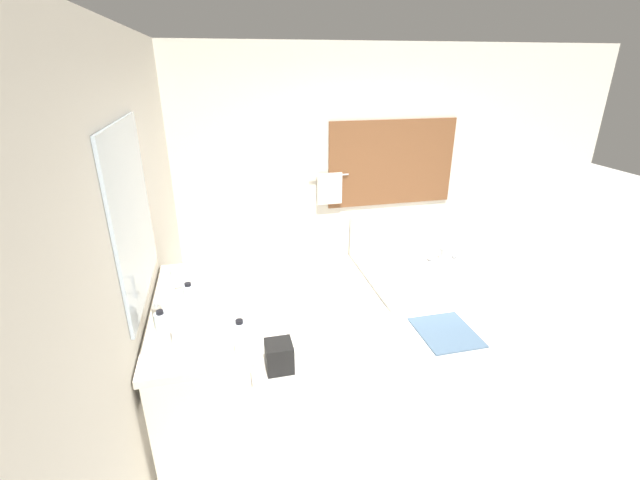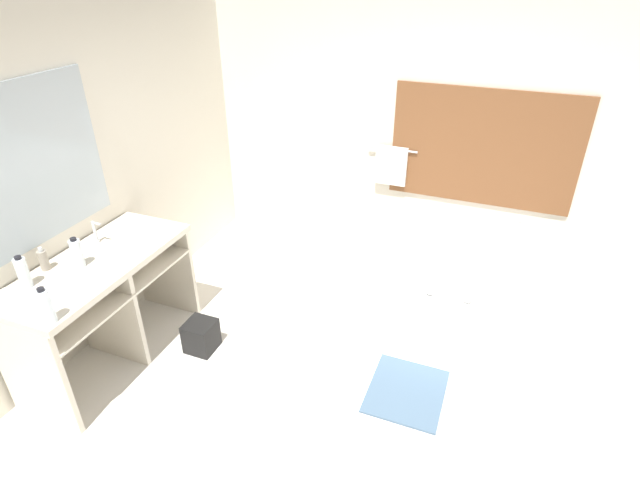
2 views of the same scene
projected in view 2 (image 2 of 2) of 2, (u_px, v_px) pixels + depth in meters
ground_plane at (348, 397)px, 3.66m from camera, size 16.00×16.00×0.00m
wall_back_with_blinds at (428, 132)px, 4.79m from camera, size 7.40×0.13×2.70m
wall_left_with_mirror at (68, 183)px, 3.69m from camera, size 0.08×7.40×2.70m
vanity_counter at (105, 286)px, 3.74m from camera, size 0.64×1.44×0.90m
sink_faucet at (95, 232)px, 3.79m from camera, size 0.09×0.04×0.18m
bathtub at (457, 278)px, 4.46m from camera, size 1.09×1.59×0.68m
water_bottle_1 at (46, 306)px, 2.94m from camera, size 0.08×0.08×0.25m
water_bottle_2 at (77, 253)px, 3.48m from camera, size 0.08×0.08×0.23m
water_bottle_3 at (23, 272)px, 3.27m from camera, size 0.08×0.08×0.23m
soap_dispenser at (44, 260)px, 3.46m from camera, size 0.06×0.06×0.18m
waste_bin at (201, 336)px, 4.05m from camera, size 0.23×0.23×0.26m
bath_mat at (406, 391)px, 3.70m from camera, size 0.54×0.62×0.02m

